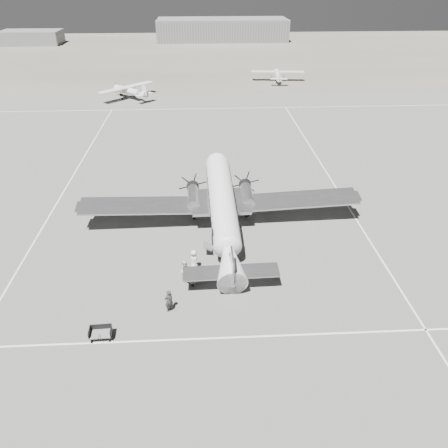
{
  "coord_description": "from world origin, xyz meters",
  "views": [
    {
      "loc": [
        -2.83,
        -34.97,
        21.22
      ],
      "look_at": [
        -1.09,
        -2.92,
        2.2
      ],
      "focal_mm": 35.0,
      "sensor_mm": 36.0,
      "label": 1
    }
  ],
  "objects_px": {
    "hangar_main": "(222,30)",
    "light_plane_right": "(278,76)",
    "light_plane_left": "(129,92)",
    "ground_crew": "(169,301)",
    "shed_secondary": "(31,37)",
    "dc3_airliner": "(223,209)",
    "ramp_agent": "(185,270)",
    "passenger": "(194,260)",
    "baggage_cart_far": "(101,333)",
    "baggage_cart_near": "(196,276)"
  },
  "relations": [
    {
      "from": "hangar_main",
      "to": "light_plane_right",
      "type": "relative_size",
      "value": 3.73
    },
    {
      "from": "light_plane_left",
      "to": "light_plane_right",
      "type": "height_order",
      "value": "light_plane_left"
    },
    {
      "from": "light_plane_right",
      "to": "ground_crew",
      "type": "relative_size",
      "value": 6.24
    },
    {
      "from": "shed_secondary",
      "to": "dc3_airliner",
      "type": "height_order",
      "value": "dc3_airliner"
    },
    {
      "from": "ground_crew",
      "to": "hangar_main",
      "type": "bearing_deg",
      "value": -127.35
    },
    {
      "from": "ground_crew",
      "to": "ramp_agent",
      "type": "relative_size",
      "value": 1.01
    },
    {
      "from": "shed_secondary",
      "to": "light_plane_left",
      "type": "relative_size",
      "value": 1.53
    },
    {
      "from": "light_plane_right",
      "to": "ramp_agent",
      "type": "relative_size",
      "value": 6.29
    },
    {
      "from": "ground_crew",
      "to": "ramp_agent",
      "type": "bearing_deg",
      "value": -139.88
    },
    {
      "from": "ground_crew",
      "to": "passenger",
      "type": "height_order",
      "value": "passenger"
    },
    {
      "from": "baggage_cart_far",
      "to": "passenger",
      "type": "height_order",
      "value": "passenger"
    },
    {
      "from": "baggage_cart_near",
      "to": "ramp_agent",
      "type": "xyz_separation_m",
      "value": [
        -0.82,
        0.29,
        0.42
      ]
    },
    {
      "from": "light_plane_right",
      "to": "ramp_agent",
      "type": "xyz_separation_m",
      "value": [
        -18.04,
        -67.3,
        -0.27
      ]
    },
    {
      "from": "light_plane_right",
      "to": "baggage_cart_near",
      "type": "height_order",
      "value": "light_plane_right"
    },
    {
      "from": "hangar_main",
      "to": "passenger",
      "type": "xyz_separation_m",
      "value": [
        -8.69,
        -126.29,
        -2.39
      ]
    },
    {
      "from": "baggage_cart_near",
      "to": "ground_crew",
      "type": "distance_m",
      "value": 3.8
    },
    {
      "from": "baggage_cart_far",
      "to": "ramp_agent",
      "type": "height_order",
      "value": "ramp_agent"
    },
    {
      "from": "ground_crew",
      "to": "light_plane_left",
      "type": "bearing_deg",
      "value": -112.68
    },
    {
      "from": "dc3_airliner",
      "to": "ground_crew",
      "type": "height_order",
      "value": "dc3_airliner"
    },
    {
      "from": "dc3_airliner",
      "to": "ground_crew",
      "type": "bearing_deg",
      "value": -114.71
    },
    {
      "from": "shed_secondary",
      "to": "baggage_cart_near",
      "type": "distance_m",
      "value": 133.22
    },
    {
      "from": "baggage_cart_near",
      "to": "passenger",
      "type": "xyz_separation_m",
      "value": [
        -0.18,
        1.57,
        0.43
      ]
    },
    {
      "from": "dc3_airliner",
      "to": "light_plane_left",
      "type": "distance_m",
      "value": 50.44
    },
    {
      "from": "dc3_airliner",
      "to": "passenger",
      "type": "height_order",
      "value": "dc3_airliner"
    },
    {
      "from": "light_plane_right",
      "to": "baggage_cart_near",
      "type": "bearing_deg",
      "value": -98.87
    },
    {
      "from": "shed_secondary",
      "to": "baggage_cart_far",
      "type": "relative_size",
      "value": 11.9
    },
    {
      "from": "dc3_airliner",
      "to": "baggage_cart_far",
      "type": "height_order",
      "value": "dc3_airliner"
    },
    {
      "from": "light_plane_right",
      "to": "ramp_agent",
      "type": "bearing_deg",
      "value": -99.58
    },
    {
      "from": "ramp_agent",
      "to": "passenger",
      "type": "distance_m",
      "value": 1.44
    },
    {
      "from": "light_plane_left",
      "to": "passenger",
      "type": "bearing_deg",
      "value": -123.18
    },
    {
      "from": "dc3_airliner",
      "to": "light_plane_right",
      "type": "distance_m",
      "value": 62.45
    },
    {
      "from": "baggage_cart_near",
      "to": "baggage_cart_far",
      "type": "relative_size",
      "value": 1.11
    },
    {
      "from": "shed_secondary",
      "to": "ramp_agent",
      "type": "xyz_separation_m",
      "value": [
        50.66,
        -122.57,
        -1.11
      ]
    },
    {
      "from": "baggage_cart_far",
      "to": "hangar_main",
      "type": "bearing_deg",
      "value": 81.2
    },
    {
      "from": "baggage_cart_near",
      "to": "baggage_cart_far",
      "type": "distance_m",
      "value": 8.5
    },
    {
      "from": "light_plane_left",
      "to": "dc3_airliner",
      "type": "bearing_deg",
      "value": -118.93
    },
    {
      "from": "light_plane_right",
      "to": "ground_crew",
      "type": "xyz_separation_m",
      "value": [
        -19.13,
        -70.86,
        -0.27
      ]
    },
    {
      "from": "shed_secondary",
      "to": "dc3_airliner",
      "type": "distance_m",
      "value": 127.84
    },
    {
      "from": "baggage_cart_near",
      "to": "shed_secondary",
      "type": "bearing_deg",
      "value": 75.19
    },
    {
      "from": "shed_secondary",
      "to": "ground_crew",
      "type": "xyz_separation_m",
      "value": [
        49.57,
        -126.12,
        -1.1
      ]
    },
    {
      "from": "baggage_cart_far",
      "to": "baggage_cart_near",
      "type": "bearing_deg",
      "value": 39.91
    },
    {
      "from": "hangar_main",
      "to": "shed_secondary",
      "type": "bearing_deg",
      "value": -175.24
    },
    {
      "from": "light_plane_right",
      "to": "passenger",
      "type": "relative_size",
      "value": 6.19
    },
    {
      "from": "hangar_main",
      "to": "light_plane_left",
      "type": "relative_size",
      "value": 3.56
    },
    {
      "from": "dc3_airliner",
      "to": "ramp_agent",
      "type": "height_order",
      "value": "dc3_airliner"
    },
    {
      "from": "baggage_cart_far",
      "to": "light_plane_right",
      "type": "bearing_deg",
      "value": 69.76
    },
    {
      "from": "ground_crew",
      "to": "passenger",
      "type": "bearing_deg",
      "value": -142.58
    },
    {
      "from": "hangar_main",
      "to": "light_plane_left",
      "type": "distance_m",
      "value": 75.67
    },
    {
      "from": "baggage_cart_near",
      "to": "passenger",
      "type": "relative_size",
      "value": 0.92
    },
    {
      "from": "baggage_cart_far",
      "to": "shed_secondary",
      "type": "bearing_deg",
      "value": 106.89
    }
  ]
}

